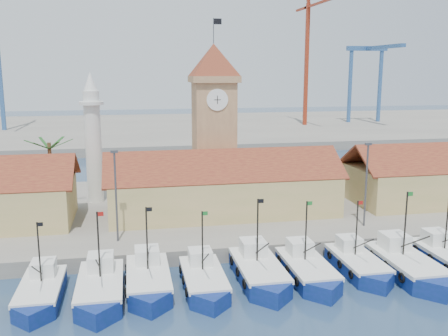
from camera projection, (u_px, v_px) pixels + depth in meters
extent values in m
plane|color=navy|center=(269.00, 299.00, 39.94)|extent=(400.00, 400.00, 0.00)
cube|color=gray|center=(217.00, 209.00, 62.93)|extent=(140.00, 32.00, 1.50)
cube|color=gray|center=(166.00, 129.00, 145.76)|extent=(240.00, 80.00, 2.00)
cube|color=navy|center=(41.00, 295.00, 39.62)|extent=(3.16, 7.16, 1.63)
cube|color=navy|center=(33.00, 316.00, 36.17)|extent=(3.16, 3.16, 1.63)
cube|color=silver|center=(40.00, 285.00, 39.47)|extent=(3.23, 7.36, 0.32)
cube|color=silver|center=(43.00, 268.00, 41.05)|extent=(1.90, 1.99, 1.27)
cylinder|color=black|center=(39.00, 253.00, 39.41)|extent=(0.13, 0.13, 5.06)
cube|color=black|center=(40.00, 224.00, 39.00)|extent=(0.45, 0.02, 0.32)
cube|color=navy|center=(101.00, 291.00, 40.10)|extent=(3.51, 7.94, 1.81)
cube|color=navy|center=(98.00, 315.00, 36.27)|extent=(3.51, 3.51, 1.81)
cube|color=silver|center=(100.00, 281.00, 39.92)|extent=(3.58, 8.16, 0.35)
cube|color=silver|center=(101.00, 262.00, 41.68)|extent=(2.11, 2.21, 1.40)
cylinder|color=black|center=(99.00, 246.00, 39.86)|extent=(0.14, 0.14, 5.62)
cube|color=#A5140F|center=(100.00, 214.00, 39.41)|extent=(0.50, 0.02, 0.35)
cube|color=navy|center=(148.00, 283.00, 41.73)|extent=(3.46, 7.84, 1.78)
cube|color=navy|center=(151.00, 304.00, 37.95)|extent=(3.46, 3.46, 1.78)
cube|color=silver|center=(148.00, 273.00, 41.56)|extent=(3.53, 8.06, 0.35)
cube|color=silver|center=(147.00, 256.00, 43.29)|extent=(2.08, 2.18, 1.39)
cylinder|color=black|center=(147.00, 239.00, 41.50)|extent=(0.14, 0.14, 5.54)
cube|color=black|center=(149.00, 209.00, 41.05)|extent=(0.49, 0.02, 0.35)
cube|color=navy|center=(204.00, 283.00, 41.81)|extent=(3.28, 7.43, 1.69)
cube|color=navy|center=(211.00, 303.00, 38.23)|extent=(3.28, 3.28, 1.69)
cube|color=silver|center=(203.00, 273.00, 41.64)|extent=(3.35, 7.63, 0.33)
cube|color=silver|center=(200.00, 257.00, 43.29)|extent=(1.97, 2.06, 1.31)
cylinder|color=black|center=(202.00, 242.00, 41.59)|extent=(0.13, 0.13, 5.25)
cube|color=#197226|center=(205.00, 213.00, 41.16)|extent=(0.47, 0.02, 0.33)
cube|color=navy|center=(258.00, 275.00, 43.38)|extent=(3.60, 8.14, 1.85)
cube|color=navy|center=(271.00, 295.00, 39.46)|extent=(3.59, 3.59, 1.85)
cube|color=silver|center=(259.00, 265.00, 43.20)|extent=(3.67, 8.36, 0.36)
cube|color=silver|center=(253.00, 248.00, 45.00)|extent=(2.16, 2.26, 1.44)
cylinder|color=black|center=(258.00, 231.00, 43.14)|extent=(0.14, 0.14, 5.75)
cube|color=black|center=(261.00, 201.00, 42.67)|extent=(0.51, 0.02, 0.36)
cube|color=navy|center=(307.00, 273.00, 43.84)|extent=(3.43, 7.77, 1.77)
cube|color=navy|center=(323.00, 292.00, 40.10)|extent=(3.43, 3.43, 1.77)
cube|color=silver|center=(307.00, 263.00, 43.67)|extent=(3.50, 7.99, 0.34)
cube|color=silver|center=(300.00, 247.00, 45.39)|extent=(2.06, 2.16, 1.37)
cylinder|color=black|center=(306.00, 232.00, 43.61)|extent=(0.14, 0.14, 5.49)
cube|color=#197226|center=(310.00, 203.00, 43.16)|extent=(0.49, 0.02, 0.34)
cube|color=navy|center=(357.00, 267.00, 45.23)|extent=(3.26, 7.39, 1.68)
cube|color=navy|center=(377.00, 284.00, 41.67)|extent=(3.26, 3.26, 1.68)
cube|color=silver|center=(357.00, 258.00, 45.07)|extent=(3.33, 7.59, 0.33)
cube|color=silver|center=(349.00, 243.00, 46.70)|extent=(1.96, 2.05, 1.31)
cylinder|color=black|center=(357.00, 229.00, 45.01)|extent=(0.13, 0.13, 5.22)
cube|color=#A5140F|center=(360.00, 203.00, 44.59)|extent=(0.47, 0.02, 0.33)
cube|color=navy|center=(405.00, 269.00, 44.63)|extent=(3.75, 8.48, 1.93)
cube|color=navy|center=(433.00, 289.00, 40.54)|extent=(3.75, 3.75, 1.93)
cube|color=silver|center=(406.00, 258.00, 44.44)|extent=(3.82, 8.72, 0.37)
cube|color=silver|center=(394.00, 241.00, 46.32)|extent=(2.25, 2.36, 1.50)
cylinder|color=black|center=(405.00, 224.00, 44.38)|extent=(0.15, 0.15, 6.00)
cube|color=#197226|center=(410.00, 194.00, 43.89)|extent=(0.54, 0.02, 0.37)
cube|color=navy|center=(447.00, 261.00, 46.58)|extent=(3.41, 7.72, 1.75)
cube|color=silver|center=(448.00, 252.00, 46.41)|extent=(3.48, 7.93, 0.34)
cube|color=silver|center=(436.00, 237.00, 48.12)|extent=(2.05, 2.14, 1.36)
cylinder|color=black|center=(447.00, 222.00, 46.36)|extent=(0.14, 0.14, 5.46)
cube|color=tan|center=(223.00, 194.00, 58.49)|extent=(26.00, 10.00, 4.50)
cube|color=brown|center=(227.00, 166.00, 55.36)|extent=(27.04, 5.13, 3.21)
cube|color=brown|center=(219.00, 159.00, 60.18)|extent=(27.04, 5.13, 3.21)
cube|color=tan|center=(214.00, 142.00, 63.26)|extent=(5.00, 5.00, 15.00)
cube|color=tan|center=(214.00, 79.00, 61.74)|extent=(5.80, 5.80, 0.80)
pyramid|color=brown|center=(214.00, 60.00, 61.29)|extent=(5.80, 5.80, 4.00)
cylinder|color=white|center=(217.00, 100.00, 59.74)|extent=(2.60, 0.15, 2.60)
cube|color=black|center=(217.00, 100.00, 59.66)|extent=(0.08, 0.02, 1.00)
cube|color=black|center=(217.00, 100.00, 59.66)|extent=(0.80, 0.02, 0.08)
cylinder|color=#3F3F44|center=(214.00, 31.00, 60.61)|extent=(0.10, 0.10, 3.00)
cube|color=black|center=(218.00, 21.00, 60.49)|extent=(1.00, 0.03, 0.70)
cylinder|color=silver|center=(94.00, 147.00, 62.52)|extent=(2.00, 2.00, 14.00)
cylinder|color=silver|center=(91.00, 103.00, 61.46)|extent=(3.00, 3.00, 0.40)
cone|color=silver|center=(90.00, 82.00, 60.96)|extent=(1.80, 1.80, 2.40)
cylinder|color=brown|center=(51.00, 175.00, 60.25)|extent=(0.44, 0.44, 8.00)
cube|color=#1B511C|center=(61.00, 144.00, 59.78)|extent=(2.80, 0.35, 1.18)
cube|color=#1B511C|center=(57.00, 143.00, 60.82)|extent=(1.71, 2.60, 1.18)
cube|color=#1B511C|center=(45.00, 143.00, 60.56)|extent=(1.71, 2.60, 1.18)
cube|color=#1B511C|center=(37.00, 145.00, 59.26)|extent=(2.80, 0.35, 1.18)
cube|color=#1B511C|center=(41.00, 146.00, 58.22)|extent=(1.71, 2.60, 1.18)
cube|color=#1B511C|center=(54.00, 146.00, 58.48)|extent=(1.71, 2.60, 1.18)
cylinder|color=#3F3F44|center=(116.00, 197.00, 48.14)|extent=(0.20, 0.20, 9.00)
cube|color=#3F3F44|center=(114.00, 152.00, 47.29)|extent=(0.70, 0.25, 0.25)
cylinder|color=#3F3F44|center=(366.00, 185.00, 52.93)|extent=(0.20, 0.20, 9.00)
cube|color=#3F3F44|center=(368.00, 144.00, 52.08)|extent=(0.70, 0.25, 0.25)
cube|color=maroon|center=(306.00, 65.00, 144.92)|extent=(1.00, 1.00, 34.69)
cube|color=maroon|center=(321.00, 2.00, 132.75)|extent=(0.60, 23.37, 0.60)
cube|color=maroon|center=(302.00, 9.00, 146.58)|extent=(0.60, 10.00, 0.60)
cube|color=#305A93|center=(350.00, 87.00, 153.94)|extent=(0.90, 0.90, 22.00)
cube|color=#305A93|center=(380.00, 86.00, 155.78)|extent=(0.90, 0.90, 22.00)
cube|color=#305A93|center=(367.00, 48.00, 152.64)|extent=(13.00, 1.40, 1.40)
cube|color=#305A93|center=(383.00, 47.00, 143.00)|extent=(1.40, 22.00, 1.00)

